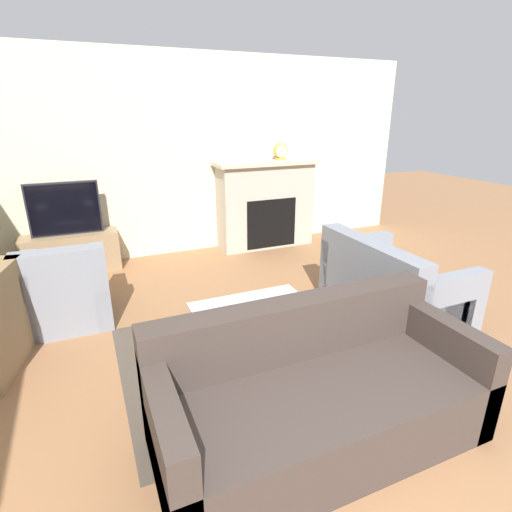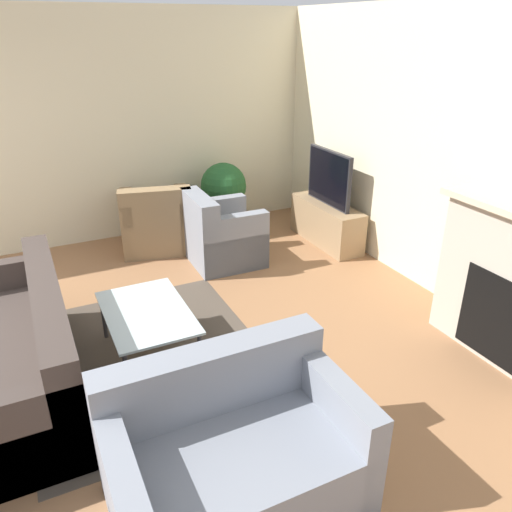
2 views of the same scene
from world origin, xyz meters
name	(u,v)px [view 2 (image 2 of 2)]	position (x,y,z in m)	size (l,w,h in m)	color
wall_back	(422,151)	(0.00, 4.98, 1.35)	(7.93, 0.06, 2.70)	beige
wall_left	(112,129)	(-2.49, 2.48, 1.35)	(0.06, 7.95, 2.70)	beige
area_rug	(148,357)	(0.26, 2.06, 0.00)	(2.17, 1.83, 0.00)	#4C4238
tv_stand	(326,223)	(-1.14, 4.69, 0.25)	(1.14, 0.36, 0.51)	#997A56
tv	(329,178)	(-1.14, 4.69, 0.83)	(0.82, 0.06, 0.65)	#232328
couch_sectional	(13,359)	(0.26, 1.11, 0.29)	(2.01, 0.89, 0.82)	#3D332D
couch_loveseat	(233,454)	(1.76, 2.18, 0.29)	(0.86, 1.37, 0.82)	gray
armchair_by_window	(157,224)	(-1.89, 2.76, 0.30)	(0.96, 0.96, 0.82)	#8C704C
armchair_accent	(221,237)	(-1.18, 3.31, 0.30)	(0.78, 0.77, 0.82)	gray
coffee_table	(147,316)	(0.26, 2.09, 0.39)	(0.97, 0.63, 0.43)	#333338
potted_plant	(224,188)	(-2.02, 3.69, 0.59)	(0.58, 0.58, 0.91)	beige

